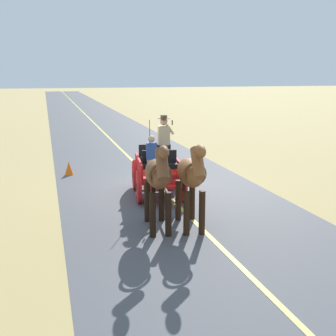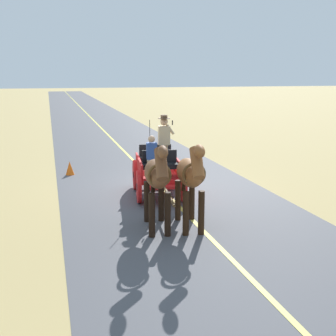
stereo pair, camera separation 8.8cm
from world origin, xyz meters
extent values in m
plane|color=tan|center=(0.00, 0.00, 0.00)|extent=(200.00, 200.00, 0.00)
cube|color=#4C4C51|center=(0.00, 0.00, 0.00)|extent=(6.54, 160.00, 0.01)
cube|color=#DBCC4C|center=(0.00, 0.00, 0.01)|extent=(0.12, 160.00, 0.00)
cube|color=red|center=(0.28, 0.78, 0.66)|extent=(1.45, 2.33, 0.12)
cube|color=red|center=(-0.29, 0.85, 0.94)|extent=(0.31, 2.08, 0.44)
cube|color=red|center=(0.84, 0.71, 0.94)|extent=(0.31, 2.08, 0.44)
cube|color=red|center=(0.42, 1.99, 0.56)|extent=(1.10, 0.37, 0.08)
cube|color=red|center=(0.14, -0.41, 0.48)|extent=(0.74, 0.28, 0.06)
cube|color=black|center=(0.35, 1.38, 1.04)|extent=(1.06, 0.48, 0.14)
cube|color=black|center=(0.33, 1.20, 1.26)|extent=(1.02, 0.20, 0.44)
cube|color=black|center=(0.22, 0.29, 1.04)|extent=(1.06, 0.48, 0.14)
cube|color=black|center=(0.20, 0.11, 1.26)|extent=(1.02, 0.20, 0.44)
cylinder|color=red|center=(-0.28, 1.62, 0.48)|extent=(0.21, 0.97, 0.96)
cylinder|color=black|center=(-0.28, 1.62, 0.48)|extent=(0.14, 0.22, 0.21)
cylinder|color=red|center=(1.01, 1.47, 0.48)|extent=(0.21, 0.97, 0.96)
cylinder|color=black|center=(1.01, 1.47, 0.48)|extent=(0.14, 0.22, 0.21)
cylinder|color=red|center=(-0.46, 0.09, 0.48)|extent=(0.21, 0.97, 0.96)
cylinder|color=black|center=(-0.46, 0.09, 0.48)|extent=(0.14, 0.22, 0.21)
cylinder|color=red|center=(0.83, -0.06, 0.48)|extent=(0.21, 0.97, 0.96)
cylinder|color=black|center=(0.83, -0.06, 0.48)|extent=(0.14, 0.22, 0.21)
cylinder|color=brown|center=(0.54, 2.97, 0.61)|extent=(0.31, 1.99, 0.07)
cylinder|color=black|center=(0.65, 1.35, 1.74)|extent=(0.02, 0.02, 1.30)
cylinder|color=#998466|center=(0.17, 1.13, 1.17)|extent=(0.22, 0.22, 0.90)
cube|color=tan|center=(0.17, 1.13, 1.90)|extent=(0.36, 0.26, 0.56)
sphere|color=tan|center=(0.17, 1.13, 2.30)|extent=(0.22, 0.22, 0.22)
cylinder|color=#473323|center=(0.17, 1.13, 2.40)|extent=(0.36, 0.36, 0.01)
cylinder|color=#473323|center=(0.17, 1.13, 2.45)|extent=(0.20, 0.20, 0.10)
cylinder|color=tan|center=(-0.01, 1.19, 2.08)|extent=(0.27, 0.11, 0.32)
cube|color=black|center=(-0.06, 1.22, 2.28)|extent=(0.03, 0.07, 0.14)
cube|color=#998466|center=(0.61, 1.47, 1.18)|extent=(0.32, 0.35, 0.14)
cube|color=#2D4C99|center=(0.60, 1.35, 1.49)|extent=(0.32, 0.23, 0.48)
sphere|color=tan|center=(0.60, 1.35, 1.84)|extent=(0.20, 0.20, 0.20)
ellipsoid|color=brown|center=(0.24, 3.81, 1.37)|extent=(0.74, 1.61, 0.64)
cylinder|color=black|center=(0.12, 4.37, 0.53)|extent=(0.15, 0.15, 1.05)
cylinder|color=black|center=(0.49, 4.33, 0.53)|extent=(0.15, 0.15, 1.05)
cylinder|color=black|center=(0.00, 3.29, 0.53)|extent=(0.15, 0.15, 1.05)
cylinder|color=black|center=(0.36, 3.24, 0.53)|extent=(0.15, 0.15, 1.05)
cylinder|color=brown|center=(0.34, 4.64, 1.77)|extent=(0.33, 0.67, 0.73)
ellipsoid|color=brown|center=(0.36, 4.86, 2.07)|extent=(0.28, 0.56, 0.28)
cube|color=black|center=(0.34, 4.62, 1.81)|extent=(0.12, 0.51, 0.56)
cylinder|color=black|center=(0.16, 3.07, 1.07)|extent=(0.11, 0.11, 0.70)
torus|color=brown|center=(0.30, 4.35, 1.45)|extent=(0.55, 0.13, 0.55)
ellipsoid|color=brown|center=(1.03, 3.71, 1.37)|extent=(0.73, 1.61, 0.64)
cylinder|color=black|center=(0.91, 4.28, 0.53)|extent=(0.15, 0.15, 1.05)
cylinder|color=black|center=(1.27, 4.24, 0.53)|extent=(0.15, 0.15, 1.05)
cylinder|color=black|center=(0.78, 3.19, 0.53)|extent=(0.15, 0.15, 1.05)
cylinder|color=black|center=(1.15, 3.15, 0.53)|extent=(0.15, 0.15, 1.05)
cylinder|color=brown|center=(1.12, 4.55, 1.77)|extent=(0.33, 0.67, 0.73)
ellipsoid|color=brown|center=(1.15, 4.77, 2.07)|extent=(0.28, 0.56, 0.28)
cube|color=black|center=(1.12, 4.53, 1.81)|extent=(0.12, 0.51, 0.56)
cylinder|color=black|center=(0.94, 2.98, 1.07)|extent=(0.11, 0.11, 0.70)
torus|color=brown|center=(1.09, 4.26, 1.45)|extent=(0.55, 0.13, 0.55)
cone|color=orange|center=(2.77, -2.73, 0.25)|extent=(0.32, 0.32, 0.50)
camera|label=1|loc=(3.50, 13.56, 3.70)|focal=47.13mm
camera|label=2|loc=(3.41, 13.59, 3.70)|focal=47.13mm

